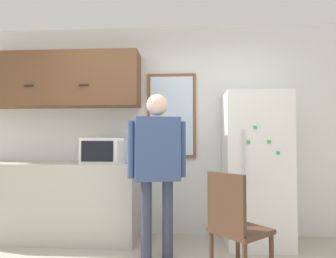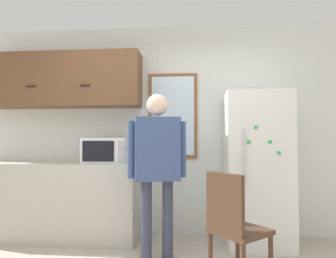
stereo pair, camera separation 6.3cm
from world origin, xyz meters
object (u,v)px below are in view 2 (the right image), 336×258
object	(u,v)px
microwave	(107,151)
chair	(233,223)
person	(157,157)
refrigerator	(257,168)

from	to	relation	value
microwave	chair	world-z (taller)	microwave
person	refrigerator	xyz separation A→B (m)	(1.11, 0.49, -0.15)
refrigerator	chair	size ratio (longest dim) A/B	1.88
person	microwave	bearing A→B (deg)	130.17
microwave	person	xyz separation A→B (m)	(0.67, -0.47, -0.05)
microwave	refrigerator	size ratio (longest dim) A/B	0.30
microwave	person	size ratio (longest dim) A/B	0.31
refrigerator	microwave	bearing A→B (deg)	-179.42
microwave	refrigerator	world-z (taller)	refrigerator
microwave	refrigerator	distance (m)	1.78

